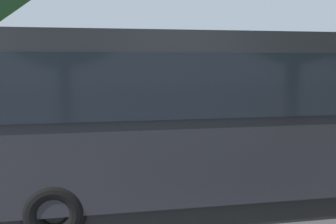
{
  "coord_description": "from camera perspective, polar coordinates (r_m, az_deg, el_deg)",
  "views": [
    {
      "loc": [
        2.45,
        11.47,
        2.79
      ],
      "look_at": [
        0.45,
        0.43,
        1.1
      ],
      "focal_mm": 36.23,
      "sensor_mm": 36.0,
      "label": 1
    }
  ],
  "objects": [
    {
      "name": "bay_line_d",
      "position": [
        12.69,
        -14.3,
        -4.39
      ],
      "size": [
        0.21,
        4.71,
        0.01
      ],
      "color": "white",
      "rests_on": "ground_plane"
    },
    {
      "name": "spectator_left",
      "position": [
        9.44,
        7.29,
        -2.49
      ],
      "size": [
        0.57,
        0.32,
        1.67
      ],
      "color": "black",
      "rests_on": "ground_plane"
    },
    {
      "name": "bay_line_a",
      "position": [
        14.97,
        22.25,
        -2.82
      ],
      "size": [
        0.22,
        4.98,
        0.01
      ],
      "color": "white",
      "rests_on": "ground_plane"
    },
    {
      "name": "spectator_centre",
      "position": [
        9.29,
        0.91,
        -2.53
      ],
      "size": [
        0.57,
        0.39,
        1.69
      ],
      "color": "black",
      "rests_on": "ground_plane"
    },
    {
      "name": "bay_line_b",
      "position": [
        13.62,
        11.6,
        -3.43
      ],
      "size": [
        0.22,
        4.89,
        0.01
      ],
      "color": "white",
      "rests_on": "ground_plane"
    },
    {
      "name": "parked_motorcycle_dark",
      "position": [
        8.75,
        7.25,
        -6.79
      ],
      "size": [
        2.05,
        0.58,
        0.99
      ],
      "color": "black",
      "rests_on": "ground_plane"
    },
    {
      "name": "stunt_motorcycle",
      "position": [
        14.07,
        -10.96,
        1.22
      ],
      "size": [
        1.97,
        0.59,
        1.79
      ],
      "color": "black",
      "rests_on": "ground_plane"
    },
    {
      "name": "parked_motorcycle_silver",
      "position": [
        9.92,
        20.98,
        -5.47
      ],
      "size": [
        2.03,
        0.72,
        0.99
      ],
      "color": "black",
      "rests_on": "ground_plane"
    },
    {
      "name": "tour_bus",
      "position": [
        7.04,
        15.85,
        -1.09
      ],
      "size": [
        11.23,
        2.69,
        3.25
      ],
      "color": "#26262B",
      "rests_on": "ground_plane"
    },
    {
      "name": "bay_line_c",
      "position": [
        12.82,
        -0.88,
        -3.99
      ],
      "size": [
        0.2,
        4.28,
        0.01
      ],
      "color": "white",
      "rests_on": "ground_plane"
    },
    {
      "name": "ground_plane",
      "position": [
        12.06,
        1.74,
        -4.82
      ],
      "size": [
        80.0,
        80.0,
        0.0
      ],
      "primitive_type": "plane",
      "color": "#424247"
    },
    {
      "name": "spectator_far_left",
      "position": [
        9.87,
        14.87,
        -1.88
      ],
      "size": [
        0.57,
        0.31,
        1.76
      ],
      "color": "black",
      "rests_on": "ground_plane"
    },
    {
      "name": "traffic_cone",
      "position": [
        14.76,
        -4.81,
        -1.16
      ],
      "size": [
        0.34,
        0.34,
        0.63
      ],
      "color": "orange",
      "rests_on": "ground_plane"
    }
  ]
}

